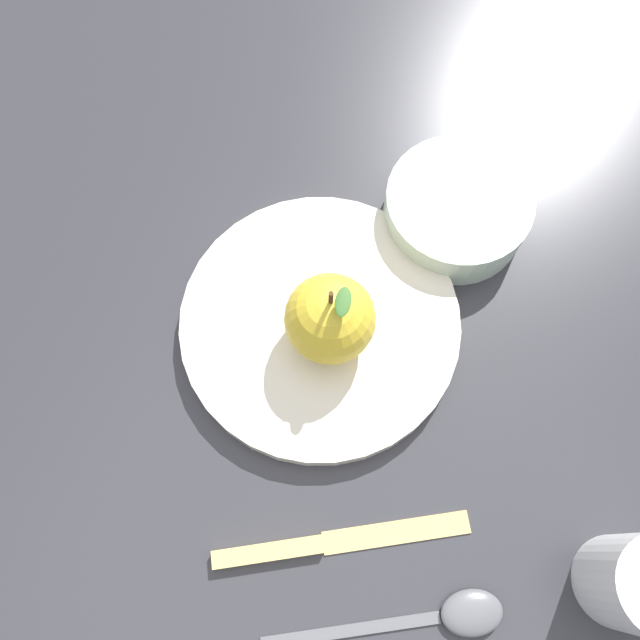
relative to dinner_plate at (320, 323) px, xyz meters
name	(u,v)px	position (x,y,z in m)	size (l,w,h in m)	color
ground_plane	(342,377)	(0.04, -0.03, -0.01)	(2.40, 2.40, 0.00)	#2D2D33
dinner_plate	(320,323)	(0.00, 0.00, 0.00)	(0.25, 0.25, 0.02)	silver
apple	(330,319)	(0.01, -0.01, 0.05)	(0.07, 0.07, 0.09)	gold
side_bowl	(457,208)	(0.06, 0.15, 0.01)	(0.13, 0.13, 0.04)	#B2C6B2
knife	(318,544)	(0.08, -0.16, -0.01)	(0.18, 0.13, 0.01)	#D8B766
spoon	(443,617)	(0.19, -0.17, -0.01)	(0.16, 0.13, 0.01)	#59595E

